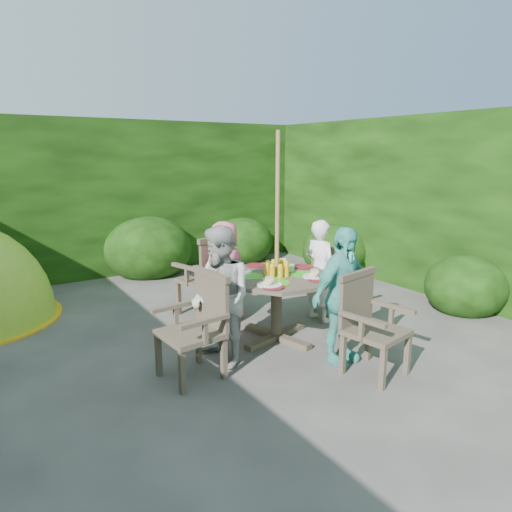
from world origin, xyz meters
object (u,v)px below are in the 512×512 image
patio_table (277,285)px  garden_chair_right (333,278)px  garden_chair_left (198,324)px  child_left (221,297)px  garden_chair_back (209,275)px  child_right (320,271)px  child_front (341,296)px  parasol_pole (277,240)px  garden_chair_front (369,322)px  child_back (225,272)px

patio_table → garden_chair_right: (1.07, 0.28, -0.15)m
garden_chair_left → child_left: bearing=100.5°
patio_table → garden_chair_back: 1.10m
child_right → child_front: (-0.58, -0.97, 0.05)m
parasol_pole → garden_chair_front: 1.27m
child_left → child_back: 1.13m
garden_chair_right → child_left: child_left is taller
garden_chair_right → child_left: size_ratio=0.64×
child_left → garden_chair_front: bearing=47.8°
garden_chair_front → child_back: size_ratio=0.74×
child_right → garden_chair_left: bearing=97.4°
parasol_pole → garden_chair_back: bearing=103.9°
garden_chair_back → child_front: 1.90m
parasol_pole → child_front: bearing=-76.0°
garden_chair_front → parasol_pole: bearing=94.1°
child_right → child_front: 1.13m
child_left → child_front: child_left is taller
garden_chair_right → child_right: 0.34m
patio_table → child_back: (-0.20, 0.77, 0.00)m
garden_chair_right → child_back: 1.36m
parasol_pole → child_front: parasol_pole is taller
parasol_pole → garden_chair_back: 1.24m
garden_chair_right → garden_chair_front: 1.57m
child_right → garden_chair_front: bearing=151.3°
garden_chair_right → garden_chair_front: garden_chair_front is taller
parasol_pole → child_right: 0.94m
parasol_pole → garden_chair_right: parasol_pole is taller
child_left → child_front: (0.97, -0.58, -0.01)m
garden_chair_front → child_back: bearing=94.0°
parasol_pole → child_back: size_ratio=1.81×
child_front → child_back: bearing=95.3°
garden_chair_back → child_front: child_front is taller
patio_table → child_back: child_back is taller
garden_chair_left → garden_chair_back: 1.56m
child_front → garden_chair_left: bearing=149.7°
garden_chair_right → garden_chair_left: size_ratio=0.93×
child_right → child_back: bearing=52.1°
patio_table → child_front: bearing=-76.3°
child_right → garden_chair_back: bearing=43.2°
garden_chair_left → child_back: bearing=134.7°
child_left → garden_chair_back: bearing=155.3°
garden_chair_front → child_left: (-1.05, 0.87, 0.19)m
child_left → child_right: bearing=101.6°
child_left → garden_chair_left: bearing=-76.2°
garden_chair_front → child_front: child_front is taller
child_right → patio_table: bearing=97.0°
garden_chair_left → child_left: 0.35m
patio_table → child_right: bearing=14.0°
garden_chair_back → child_left: bearing=52.4°
parasol_pole → garden_chair_front: bearing=-75.7°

